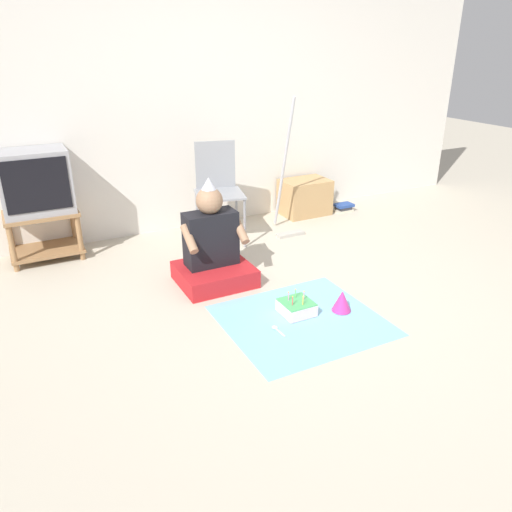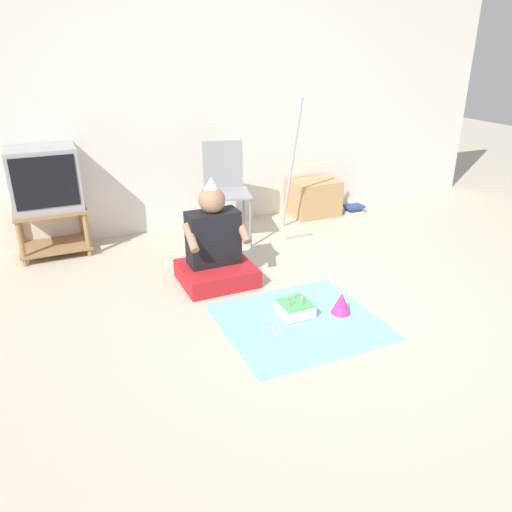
{
  "view_description": "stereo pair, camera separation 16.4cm",
  "coord_description": "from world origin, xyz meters",
  "views": [
    {
      "loc": [
        -1.8,
        -2.31,
        1.75
      ],
      "look_at": [
        -0.33,
        0.54,
        0.35
      ],
      "focal_mm": 35.0,
      "sensor_mm": 36.0,
      "label": 1
    },
    {
      "loc": [
        -1.65,
        -2.39,
        1.75
      ],
      "look_at": [
        -0.33,
        0.54,
        0.35
      ],
      "focal_mm": 35.0,
      "sensor_mm": 36.0,
      "label": 2
    }
  ],
  "objects": [
    {
      "name": "tv",
      "position": [
        -1.59,
        2.04,
        0.68
      ],
      "size": [
        0.55,
        0.39,
        0.52
      ],
      "color": "#99999E",
      "rests_on": "tv_stand"
    },
    {
      "name": "person_seated",
      "position": [
        -0.49,
        0.96,
        0.26
      ],
      "size": [
        0.55,
        0.5,
        0.83
      ],
      "color": "red",
      "rests_on": "ground_plane"
    },
    {
      "name": "tv_stand",
      "position": [
        -1.59,
        2.04,
        0.25
      ],
      "size": [
        0.59,
        0.4,
        0.42
      ],
      "color": "#997047",
      "rests_on": "ground_plane"
    },
    {
      "name": "party_cloth",
      "position": [
        -0.19,
        0.14,
        0.0
      ],
      "size": [
        1.03,
        0.95,
        0.01
      ],
      "color": "#7FC6E0",
      "rests_on": "ground_plane"
    },
    {
      "name": "ground_plane",
      "position": [
        0.0,
        0.0,
        0.0
      ],
      "size": [
        16.0,
        16.0,
        0.0
      ],
      "primitive_type": "plane",
      "color": "#BCB29E"
    },
    {
      "name": "dust_mop",
      "position": [
        0.56,
        1.63,
        0.39
      ],
      "size": [
        0.28,
        0.36,
        1.3
      ],
      "color": "#B2ADA3",
      "rests_on": "ground_plane"
    },
    {
      "name": "book_pile",
      "position": [
        1.45,
        1.91,
        0.04
      ],
      "size": [
        0.21,
        0.14,
        0.08
      ],
      "color": "beige",
      "rests_on": "ground_plane"
    },
    {
      "name": "cardboard_box_stack",
      "position": [
        1.03,
        2.04,
        0.19
      ],
      "size": [
        0.5,
        0.36,
        0.38
      ],
      "color": "tan",
      "rests_on": "ground_plane"
    },
    {
      "name": "plastic_spoon_near",
      "position": [
        -0.4,
        0.11,
        0.01
      ],
      "size": [
        0.04,
        0.15,
        0.01
      ],
      "color": "white",
      "rests_on": "party_cloth"
    },
    {
      "name": "wall_back",
      "position": [
        0.0,
        2.27,
        1.27
      ],
      "size": [
        6.4,
        0.06,
        2.55
      ],
      "color": "silver",
      "rests_on": "ground_plane"
    },
    {
      "name": "party_hat_blue",
      "position": [
        0.13,
        0.12,
        0.08
      ],
      "size": [
        0.14,
        0.14,
        0.15
      ],
      "color": "#CC338C",
      "rests_on": "party_cloth"
    },
    {
      "name": "birthday_cake",
      "position": [
        -0.18,
        0.23,
        0.05
      ],
      "size": [
        0.21,
        0.21,
        0.16
      ],
      "color": "silver",
      "rests_on": "party_cloth"
    },
    {
      "name": "folding_chair",
      "position": [
        -0.08,
        1.79,
        0.53
      ],
      "size": [
        0.5,
        0.5,
        0.9
      ],
      "color": "gray",
      "rests_on": "ground_plane"
    }
  ]
}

